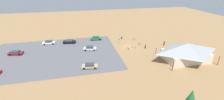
% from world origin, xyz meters
% --- Properties ---
extents(ground, '(160.00, 160.00, 0.00)m').
position_xyz_m(ground, '(0.00, 0.00, 0.00)').
color(ground, '#937047').
rests_on(ground, ground).
extents(parking_lot_asphalt, '(40.91, 28.71, 0.05)m').
position_xyz_m(parking_lot_asphalt, '(25.42, 0.63, 0.03)').
color(parking_lot_asphalt, '#56565B').
rests_on(parking_lot_asphalt, ground).
extents(bike_pavilion, '(14.78, 9.78, 5.41)m').
position_xyz_m(bike_pavilion, '(-13.43, 13.45, 2.99)').
color(bike_pavilion, beige).
rests_on(bike_pavilion, ground).
extents(trash_bin, '(0.60, 0.60, 0.90)m').
position_xyz_m(trash_bin, '(-0.14, -9.09, 0.45)').
color(trash_bin, brown).
rests_on(trash_bin, ground).
extents(lot_sign, '(0.56, 0.08, 2.20)m').
position_xyz_m(lot_sign, '(2.49, -3.64, 1.41)').
color(lot_sign, '#99999E').
rests_on(lot_sign, ground).
extents(bicycle_red_front_row, '(1.45, 1.17, 0.90)m').
position_xyz_m(bicycle_red_front_row, '(-19.79, 7.76, 0.39)').
color(bicycle_red_front_row, black).
rests_on(bicycle_red_front_row, ground).
extents(bicycle_silver_yard_left, '(0.48, 1.82, 0.89)m').
position_xyz_m(bicycle_silver_yard_left, '(0.68, 1.88, 0.40)').
color(bicycle_silver_yard_left, black).
rests_on(bicycle_silver_yard_left, ground).
extents(bicycle_green_lone_east, '(0.50, 1.64, 0.81)m').
position_xyz_m(bicycle_green_lone_east, '(-15.28, 4.54, 0.36)').
color(bicycle_green_lone_east, black).
rests_on(bicycle_green_lone_east, ground).
extents(bicycle_blue_near_sign, '(0.51, 1.62, 0.79)m').
position_xyz_m(bicycle_blue_near_sign, '(-20.20, 5.31, 0.36)').
color(bicycle_blue_near_sign, black).
rests_on(bicycle_blue_near_sign, ground).
extents(bicycle_teal_yard_center, '(0.71, 1.60, 0.82)m').
position_xyz_m(bicycle_teal_yard_center, '(-4.83, -1.07, 0.38)').
color(bicycle_teal_yard_center, black).
rests_on(bicycle_teal_yard_center, ground).
extents(bicycle_black_by_bin, '(1.68, 0.50, 0.78)m').
position_xyz_m(bicycle_black_by_bin, '(-4.76, -6.56, 0.36)').
color(bicycle_black_by_bin, black).
rests_on(bicycle_black_by_bin, ground).
extents(bicycle_yellow_mid_cluster, '(1.43, 0.99, 0.79)m').
position_xyz_m(bicycle_yellow_mid_cluster, '(-1.63, 1.01, 0.37)').
color(bicycle_yellow_mid_cluster, black).
rests_on(bicycle_yellow_mid_cluster, ground).
extents(car_maroon_front_row, '(4.67, 2.55, 1.28)m').
position_xyz_m(car_maroon_front_row, '(37.59, -2.22, 0.70)').
color(car_maroon_front_row, maroon).
rests_on(car_maroon_front_row, parking_lot_asphalt).
extents(car_black_back_corner, '(4.96, 2.74, 1.34)m').
position_xyz_m(car_black_back_corner, '(20.77, -8.74, 0.72)').
color(car_black_back_corner, black).
rests_on(car_black_back_corner, parking_lot_asphalt).
extents(car_tan_far_end, '(4.55, 2.44, 1.32)m').
position_xyz_m(car_tan_far_end, '(15.02, 11.76, 0.71)').
color(car_tan_far_end, tan).
rests_on(car_tan_far_end, parking_lot_asphalt).
extents(car_silver_by_curb, '(4.62, 2.59, 1.42)m').
position_xyz_m(car_silver_by_curb, '(13.77, -0.40, 0.75)').
color(car_silver_by_curb, '#BCBCC1').
rests_on(car_silver_by_curb, parking_lot_asphalt).
extents(car_white_near_entry, '(4.53, 1.85, 1.38)m').
position_xyz_m(car_white_near_entry, '(28.29, -9.54, 0.73)').
color(car_white_near_entry, white).
rests_on(car_white_near_entry, parking_lot_asphalt).
extents(car_green_aisle_side, '(4.68, 2.14, 1.42)m').
position_xyz_m(car_green_aisle_side, '(10.44, -10.14, 0.76)').
color(car_green_aisle_side, '#1E6B3D').
rests_on(car_green_aisle_side, parking_lot_asphalt).
extents(visitor_by_pavilion, '(0.36, 0.36, 1.81)m').
position_xyz_m(visitor_by_pavilion, '(-5.51, 2.40, 0.95)').
color(visitor_by_pavilion, '#2D3347').
rests_on(visitor_by_pavilion, ground).
extents(visitor_near_lot, '(0.38, 0.40, 1.68)m').
position_xyz_m(visitor_near_lot, '(-13.45, 1.33, 0.88)').
color(visitor_near_lot, '#2D3347').
rests_on(visitor_near_lot, ground).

